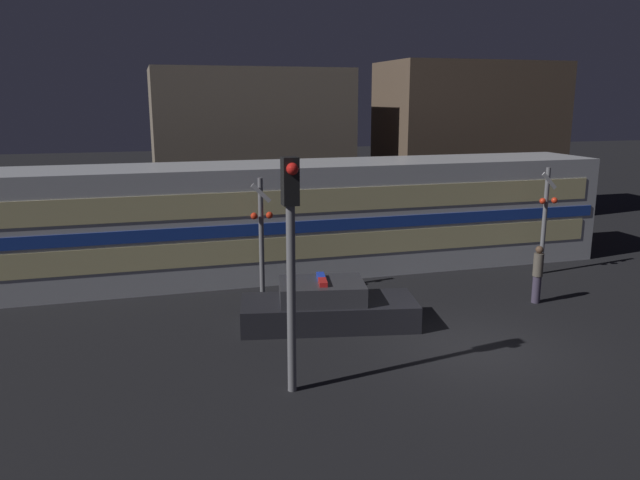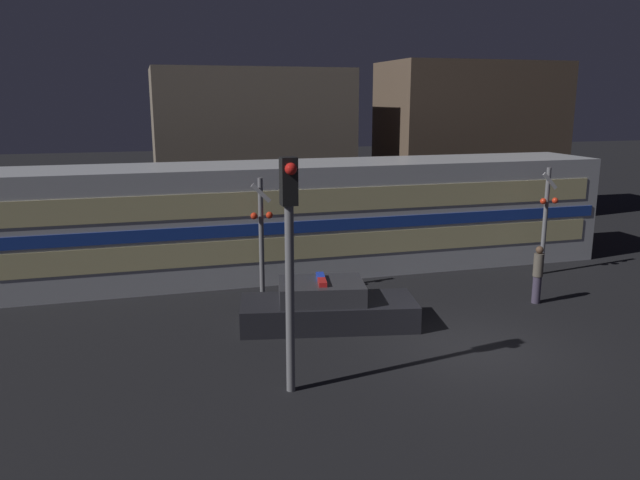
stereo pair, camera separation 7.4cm
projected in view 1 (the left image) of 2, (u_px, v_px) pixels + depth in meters
ground_plane at (475, 347)px, 14.69m from camera, size 120.00×120.00×0.00m
train at (313, 217)px, 20.98m from camera, size 20.11×3.06×3.65m
police_car at (327, 307)px, 16.01m from camera, size 4.72×2.53×1.30m
pedestrian at (538, 274)px, 17.72m from camera, size 0.28×0.28×1.67m
crossing_signal_near at (545, 217)px, 20.42m from camera, size 0.64×0.31×3.56m
crossing_signal_far at (261, 234)px, 17.92m from camera, size 0.64×0.31×3.54m
traffic_light_corner at (291, 248)px, 11.86m from camera, size 0.30×0.46×4.67m
building_left at (251, 149)px, 28.25m from camera, size 8.59×4.72×7.01m
building_center at (467, 141)px, 30.41m from camera, size 8.35×4.52×7.41m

